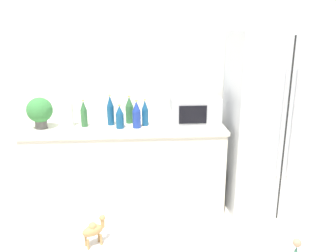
# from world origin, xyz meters

# --- Properties ---
(wall_back) EXTENTS (8.00, 0.06, 2.55)m
(wall_back) POSITION_xyz_m (0.00, 2.73, 1.27)
(wall_back) COLOR white
(wall_back) RESTS_ON ground_plane
(back_counter) EXTENTS (1.94, 0.63, 0.90)m
(back_counter) POSITION_xyz_m (-0.31, 2.40, 0.45)
(back_counter) COLOR silver
(back_counter) RESTS_ON ground_plane
(refrigerator) EXTENTS (0.85, 0.70, 1.81)m
(refrigerator) POSITION_xyz_m (1.15, 2.35, 0.90)
(refrigerator) COLOR silver
(refrigerator) RESTS_ON ground_plane
(potted_plant) EXTENTS (0.24, 0.24, 0.30)m
(potted_plant) POSITION_xyz_m (-1.12, 2.36, 1.07)
(potted_plant) COLOR #595451
(potted_plant) RESTS_ON back_counter
(paper_towel_roll) EXTENTS (0.10, 0.10, 0.24)m
(paper_towel_roll) POSITION_xyz_m (-0.87, 2.41, 1.02)
(paper_towel_roll) COLOR white
(paper_towel_roll) RESTS_ON back_counter
(microwave) EXTENTS (0.48, 0.37, 0.28)m
(microwave) POSITION_xyz_m (0.38, 2.42, 1.04)
(microwave) COLOR #B2B5BA
(microwave) RESTS_ON back_counter
(back_bottle_0) EXTENTS (0.07, 0.07, 0.30)m
(back_bottle_0) POSITION_xyz_m (-0.46, 2.44, 1.05)
(back_bottle_0) COLOR navy
(back_bottle_0) RESTS_ON back_counter
(back_bottle_1) EXTENTS (0.06, 0.06, 0.26)m
(back_bottle_1) POSITION_xyz_m (-0.12, 2.39, 1.03)
(back_bottle_1) COLOR navy
(back_bottle_1) RESTS_ON back_counter
(back_bottle_2) EXTENTS (0.08, 0.08, 0.23)m
(back_bottle_2) POSITION_xyz_m (-0.36, 2.31, 1.01)
(back_bottle_2) COLOR navy
(back_bottle_2) RESTS_ON back_counter
(back_bottle_3) EXTENTS (0.06, 0.06, 0.26)m
(back_bottle_3) POSITION_xyz_m (-0.71, 2.40, 1.03)
(back_bottle_3) COLOR #2D6033
(back_bottle_3) RESTS_ON back_counter
(back_bottle_4) EXTENTS (0.08, 0.08, 0.28)m
(back_bottle_4) POSITION_xyz_m (-0.27, 2.50, 1.03)
(back_bottle_4) COLOR #2D6033
(back_bottle_4) RESTS_ON back_counter
(back_bottle_5) EXTENTS (0.08, 0.08, 0.27)m
(back_bottle_5) POSITION_xyz_m (-0.20, 2.32, 1.03)
(back_bottle_5) COLOR navy
(back_bottle_5) RESTS_ON back_counter
(camel_figurine) EXTENTS (0.10, 0.08, 0.13)m
(camel_figurine) POSITION_xyz_m (-0.34, 0.46, 1.02)
(camel_figurine) COLOR #A87F4C
(camel_figurine) RESTS_ON bar_counter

